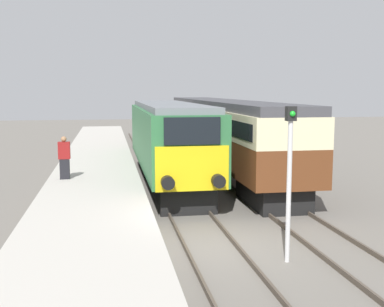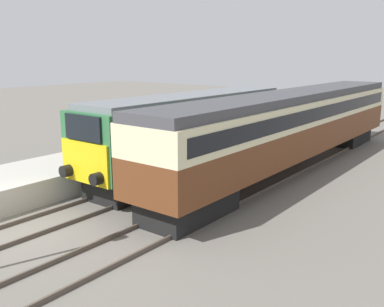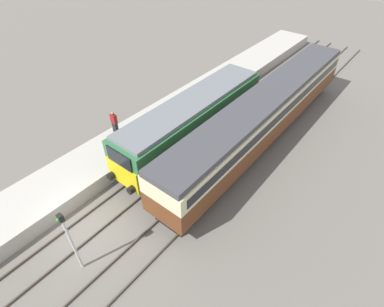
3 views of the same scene
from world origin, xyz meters
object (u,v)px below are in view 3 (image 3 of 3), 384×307
at_px(passenger_carriage, 265,112).
at_px(signal_post, 70,239).
at_px(person_on_platform, 114,122).
at_px(locomotive, 193,121).

relative_size(passenger_carriage, signal_post, 5.26).
height_order(passenger_carriage, signal_post, signal_post).
bearing_deg(passenger_carriage, signal_post, -96.81).
bearing_deg(signal_post, passenger_carriage, 83.19).
bearing_deg(person_on_platform, locomotive, 35.76).
xyz_separation_m(locomotive, passenger_carriage, (3.40, 3.64, 0.25)).
xyz_separation_m(person_on_platform, signal_post, (6.10, -7.43, 0.56)).
xyz_separation_m(locomotive, person_on_platform, (-4.40, -3.17, -0.29)).
bearing_deg(locomotive, signal_post, -80.89).
distance_m(person_on_platform, signal_post, 9.63).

